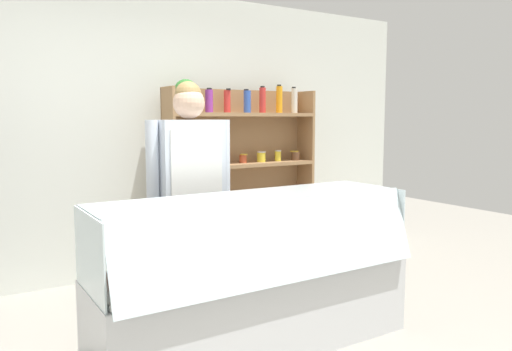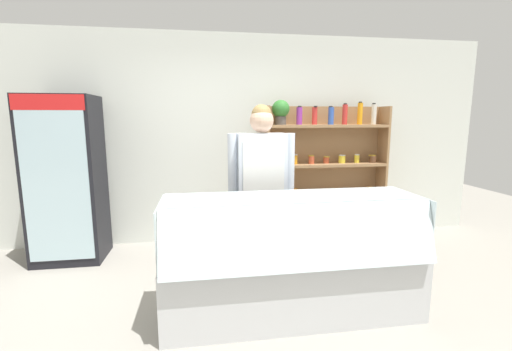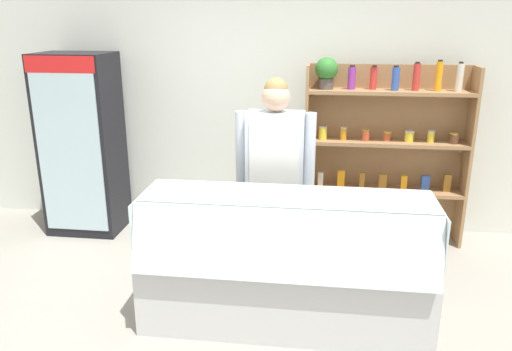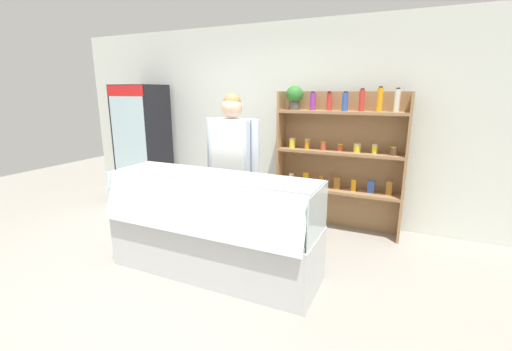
{
  "view_description": "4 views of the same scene",
  "coord_description": "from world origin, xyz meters",
  "px_view_note": "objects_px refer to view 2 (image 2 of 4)",
  "views": [
    {
      "loc": [
        -1.42,
        -2.6,
        1.5
      ],
      "look_at": [
        0.5,
        0.47,
        1.08
      ],
      "focal_mm": 35.0,
      "sensor_mm": 36.0,
      "label": 1
    },
    {
      "loc": [
        -0.47,
        -2.53,
        1.63
      ],
      "look_at": [
        -0.01,
        0.43,
        1.13
      ],
      "focal_mm": 24.0,
      "sensor_mm": 36.0,
      "label": 2
    },
    {
      "loc": [
        0.45,
        -3.23,
        2.21
      ],
      "look_at": [
        -0.05,
        0.63,
        0.98
      ],
      "focal_mm": 35.0,
      "sensor_mm": 36.0,
      "label": 3
    },
    {
      "loc": [
        1.96,
        -2.62,
        1.79
      ],
      "look_at": [
        0.44,
        0.63,
        0.9
      ],
      "focal_mm": 24.0,
      "sensor_mm": 36.0,
      "label": 4
    }
  ],
  "objects_px": {
    "deli_display_case": "(291,278)",
    "shelving_unit": "(322,164)",
    "shop_clerk": "(262,177)",
    "drinks_fridge": "(66,180)"
  },
  "relations": [
    {
      "from": "shelving_unit",
      "to": "drinks_fridge",
      "type": "bearing_deg",
      "value": -176.91
    },
    {
      "from": "drinks_fridge",
      "to": "deli_display_case",
      "type": "height_order",
      "value": "drinks_fridge"
    },
    {
      "from": "shelving_unit",
      "to": "shop_clerk",
      "type": "distance_m",
      "value": 1.39
    },
    {
      "from": "shelving_unit",
      "to": "deli_display_case",
      "type": "height_order",
      "value": "shelving_unit"
    },
    {
      "from": "drinks_fridge",
      "to": "shelving_unit",
      "type": "relative_size",
      "value": 1.01
    },
    {
      "from": "shop_clerk",
      "to": "deli_display_case",
      "type": "bearing_deg",
      "value": -78.36
    },
    {
      "from": "shelving_unit",
      "to": "shop_clerk",
      "type": "height_order",
      "value": "shelving_unit"
    },
    {
      "from": "drinks_fridge",
      "to": "shop_clerk",
      "type": "bearing_deg",
      "value": -21.61
    },
    {
      "from": "drinks_fridge",
      "to": "deli_display_case",
      "type": "bearing_deg",
      "value": -33.89
    },
    {
      "from": "deli_display_case",
      "to": "shelving_unit",
      "type": "bearing_deg",
      "value": 63.57
    }
  ]
}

